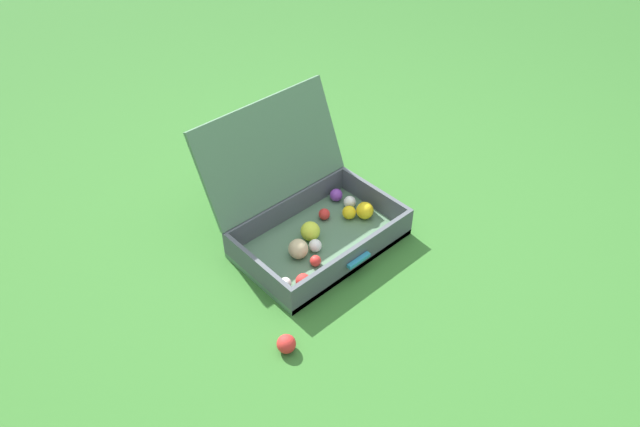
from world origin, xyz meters
TOP-DOWN VIEW (x-y plane):
  - ground_plane at (0.00, 0.00)m, footprint 16.00×16.00m
  - open_suitcase at (-0.03, 0.16)m, footprint 0.66×0.61m
  - stray_ball_on_grass at (-0.47, -0.23)m, footprint 0.07×0.07m

SIDE VIEW (x-z plane):
  - ground_plane at x=0.00m, z-range 0.00..0.00m
  - stray_ball_on_grass at x=-0.47m, z-range 0.00..0.07m
  - open_suitcase at x=-0.03m, z-range -0.14..0.37m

